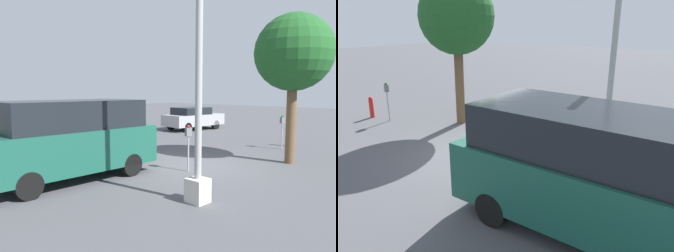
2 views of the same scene
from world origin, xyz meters
TOP-DOWN VIEW (x-y plane):
  - ground_plane at (0.00, 0.00)m, footprint 80.00×80.00m
  - parking_meter_near at (0.75, 0.36)m, footprint 0.22×0.15m
  - parking_meter_far at (-4.97, 0.62)m, footprint 0.22×0.15m
  - lamp_post at (2.71, 2.38)m, footprint 0.44×0.44m
  - parked_van at (3.77, -1.37)m, footprint 4.87×2.00m
  - street_tree at (-2.62, 2.05)m, footprint 2.59×2.59m
  - fire_hydrant at (-5.92, 0.50)m, footprint 0.16×0.16m

SIDE VIEW (x-z plane):
  - ground_plane at x=0.00m, z-range 0.00..0.00m
  - fire_hydrant at x=-5.92m, z-range 0.00..0.82m
  - parking_meter_near at x=0.75m, z-range 0.34..1.79m
  - parking_meter_far at x=-4.97m, z-range 0.34..1.80m
  - parked_van at x=3.77m, z-range 0.08..2.30m
  - lamp_post at x=2.71m, z-range -1.05..4.84m
  - street_tree at x=-2.62m, z-range 1.20..6.26m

